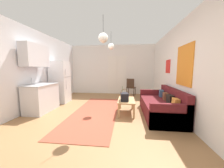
{
  "coord_description": "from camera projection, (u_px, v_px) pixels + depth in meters",
  "views": [
    {
      "loc": [
        0.79,
        -3.26,
        1.35
      ],
      "look_at": [
        0.26,
        1.37,
        0.81
      ],
      "focal_mm": 20.1,
      "sensor_mm": 36.0,
      "label": 1
    }
  ],
  "objects": [
    {
      "name": "bamboo_vase",
      "position": [
        122.0,
        96.0,
        3.93
      ],
      "size": [
        0.1,
        0.1,
        0.41
      ],
      "color": "beige",
      "rests_on": "coffee_table"
    },
    {
      "name": "handbag",
      "position": [
        124.0,
        97.0,
        3.73
      ],
      "size": [
        0.25,
        0.34,
        0.35
      ],
      "color": "black",
      "rests_on": "coffee_table"
    },
    {
      "name": "kitchen_counter",
      "position": [
        40.0,
        86.0,
        4.0
      ],
      "size": [
        0.61,
        1.1,
        2.13
      ],
      "color": "silver",
      "rests_on": "ground_plane"
    },
    {
      "name": "pendant_lamp_far",
      "position": [
        111.0,
        47.0,
        4.44
      ],
      "size": [
        0.23,
        0.23,
        0.63
      ],
      "color": "black"
    },
    {
      "name": "couch",
      "position": [
        162.0,
        106.0,
        3.69
      ],
      "size": [
        0.9,
        2.0,
        0.8
      ],
      "color": "#5B191E",
      "rests_on": "ground_plane"
    },
    {
      "name": "coffee_table",
      "position": [
        126.0,
        101.0,
        3.89
      ],
      "size": [
        0.5,
        0.94,
        0.42
      ],
      "color": "tan",
      "rests_on": "ground_plane"
    },
    {
      "name": "pendant_lamp_near",
      "position": [
        103.0,
        38.0,
        3.09
      ],
      "size": [
        0.24,
        0.24,
        0.67
      ],
      "color": "black"
    },
    {
      "name": "ground_plane",
      "position": [
        97.0,
        120.0,
        3.47
      ],
      "size": [
        5.11,
        7.93,
        0.1
      ],
      "primitive_type": "cube",
      "color": "#996D44"
    },
    {
      "name": "wall_left",
      "position": [
        17.0,
        70.0,
        3.57
      ],
      "size": [
        0.12,
        7.53,
        2.67
      ],
      "color": "silver",
      "rests_on": "ground_plane"
    },
    {
      "name": "wall_right",
      "position": [
        189.0,
        70.0,
        3.06
      ],
      "size": [
        0.12,
        7.53,
        2.67
      ],
      "color": "white",
      "rests_on": "ground_plane"
    },
    {
      "name": "refrigerator",
      "position": [
        60.0,
        82.0,
        5.12
      ],
      "size": [
        0.67,
        0.62,
        1.68
      ],
      "color": "white",
      "rests_on": "ground_plane"
    },
    {
      "name": "area_rug",
      "position": [
        96.0,
        112.0,
        4.0
      ],
      "size": [
        1.34,
        3.53,
        0.01
      ],
      "primitive_type": "cube",
      "color": "#9E4733",
      "rests_on": "ground_plane"
    },
    {
      "name": "wall_back",
      "position": [
        112.0,
        70.0,
        6.98
      ],
      "size": [
        4.71,
        0.13,
        2.67
      ],
      "color": "white",
      "rests_on": "ground_plane"
    },
    {
      "name": "accent_chair",
      "position": [
        131.0,
        86.0,
        6.34
      ],
      "size": [
        0.51,
        0.5,
        0.89
      ],
      "rotation": [
        0.0,
        0.0,
        2.86
      ],
      "color": "#382619",
      "rests_on": "ground_plane"
    }
  ]
}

